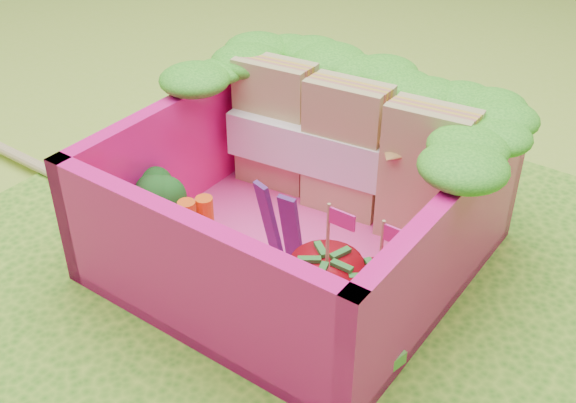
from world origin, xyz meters
The scene contains 13 objects.
ground centered at (0.00, 0.00, 0.00)m, with size 14.00×14.00×0.00m, color #A1CE3A.
placemat centered at (0.00, 0.00, 0.01)m, with size 2.60×2.60×0.03m, color #4A9922.
bento_floor centered at (0.10, 0.01, 0.06)m, with size 1.30×1.30×0.05m, color #FF41A4.
bento_box centered at (0.10, 0.01, 0.31)m, with size 1.30×1.30×0.55m.
lettuce_ruffle centered at (0.10, 0.48, 0.64)m, with size 1.43×0.77×0.11m.
sandwich_stack centered at (0.11, 0.35, 0.37)m, with size 1.09×0.30×0.60m.
broccoli centered at (-0.41, -0.29, 0.26)m, with size 0.31×0.31×0.26m.
carrot_sticks centered at (-0.18, -0.28, 0.22)m, with size 0.08×0.15×0.28m.
purple_wedges centered at (0.12, -0.14, 0.27)m, with size 0.19×0.05×0.38m.
strawberry_left centered at (0.42, -0.28, 0.21)m, with size 0.25×0.25×0.49m.
strawberry_right centered at (0.60, -0.24, 0.21)m, with size 0.24×0.24×0.48m.
snap_peas centered at (0.44, -0.32, 0.11)m, with size 0.59×0.32×0.05m.
chopsticks centered at (-1.00, -0.19, 0.05)m, with size 2.12×0.08×0.04m.
Camera 1 is at (1.44, -1.92, 1.89)m, focal length 45.00 mm.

